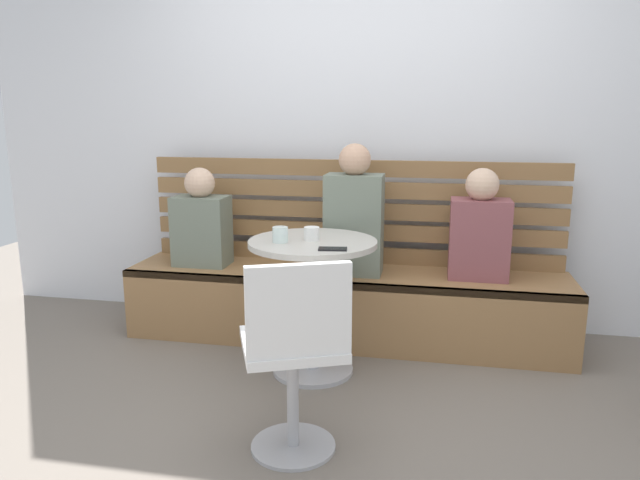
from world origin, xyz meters
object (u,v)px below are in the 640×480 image
person_adult (354,216)px  person_child_middle (201,223)px  cup_glass_short (280,235)px  booth_bench (344,305)px  phone_on_table (333,249)px  cafe_table (313,281)px  white_chair (295,351)px  cup_ceramic_white (312,234)px  person_child_left (480,230)px

person_adult → person_child_middle: 0.98m
person_child_middle → cup_glass_short: person_child_middle is taller
booth_bench → phone_on_table: phone_on_table is taller
person_child_middle → cafe_table: bearing=-30.8°
person_adult → white_chair: bearing=-92.2°
booth_bench → cup_ceramic_white: size_ratio=33.75×
person_child_left → cup_ceramic_white: person_child_left is taller
cafe_table → person_adult: size_ratio=0.95×
cafe_table → person_child_middle: bearing=149.2°
booth_bench → white_chair: 1.34m
cafe_table → person_child_middle: person_child_middle is taller
cafe_table → cup_ceramic_white: size_ratio=9.25×
person_child_left → phone_on_table: 1.03m
person_child_middle → cup_glass_short: size_ratio=7.77×
cafe_table → phone_on_table: phone_on_table is taller
booth_bench → cup_ceramic_white: cup_ceramic_white is taller
booth_bench → cup_glass_short: size_ratio=33.75×
person_child_left → cup_ceramic_white: bearing=-149.6°
cafe_table → phone_on_table: (0.14, -0.19, 0.23)m
white_chair → person_adult: bearing=87.8°
person_child_left → phone_on_table: bearing=-136.0°
booth_bench → person_child_middle: size_ratio=4.35×
cup_ceramic_white → phone_on_table: cup_ceramic_white is taller
phone_on_table → booth_bench: bearing=-4.1°
cafe_table → phone_on_table: 0.33m
phone_on_table → white_chair: bearing=168.0°
cup_ceramic_white → cup_glass_short: bearing=-151.5°
cup_glass_short → phone_on_table: cup_glass_short is taller
booth_bench → person_adult: bearing=-22.3°
person_child_left → cup_ceramic_white: size_ratio=8.09×
cafe_table → person_child_left: 1.04m
cup_ceramic_white → phone_on_table: 0.25m
person_child_left → person_child_middle: 1.71m
booth_bench → person_child_middle: bearing=-179.2°
person_child_left → cup_ceramic_white: 1.03m
cafe_table → cup_glass_short: bearing=-152.9°
person_child_middle → person_adult: bearing=-0.6°
booth_bench → phone_on_table: bearing=-85.9°
cup_glass_short → booth_bench: bearing=67.2°
booth_bench → phone_on_table: 0.87m
booth_bench → person_child_left: size_ratio=4.17×
white_chair → cup_glass_short: white_chair is taller
white_chair → person_child_middle: (-0.93, 1.30, 0.25)m
person_adult → phone_on_table: (-0.01, -0.68, -0.05)m
person_adult → person_child_middle: (-0.98, 0.01, -0.08)m
phone_on_table → cup_glass_short: bearing=60.7°
cafe_table → person_adult: (0.15, 0.48, 0.27)m
white_chair → person_child_left: bearing=59.6°
white_chair → cup_ceramic_white: white_chair is taller
person_child_left → cafe_table: bearing=-149.4°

